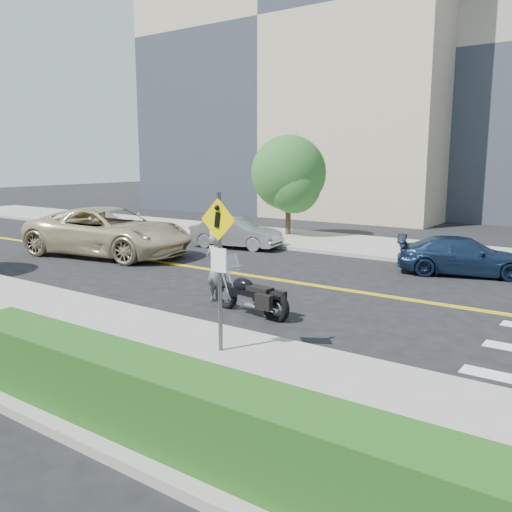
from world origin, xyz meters
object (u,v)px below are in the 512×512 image
object	(u,v)px
motorcycle	(251,286)
parked_car_white	(98,222)
parked_car_blue	(464,256)
motorcyclist	(217,265)
parked_car_silver	(236,233)
suv	(109,232)
pedestrian_sign	(219,257)

from	to	relation	value
motorcycle	parked_car_white	bearing A→B (deg)	161.40
motorcycle	parked_car_blue	world-z (taller)	motorcycle
parked_car_white	parked_car_blue	size ratio (longest dim) A/B	0.96
parked_car_white	motorcyclist	bearing A→B (deg)	-116.51
parked_car_white	parked_car_silver	distance (m)	7.76
motorcycle	parked_car_silver	world-z (taller)	motorcycle
suv	parked_car_blue	bearing A→B (deg)	-80.43
suv	parked_car_white	distance (m)	5.72
motorcyclist	parked_car_silver	size ratio (longest dim) A/B	0.52
suv	motorcyclist	bearing A→B (deg)	-120.71
motorcyclist	parked_car_blue	size ratio (longest dim) A/B	0.48
pedestrian_sign	parked_car_white	size ratio (longest dim) A/B	0.74
parked_car_silver	parked_car_blue	xyz separation A→B (m)	(9.39, 0.00, -0.03)
motorcycle	parked_car_blue	size ratio (longest dim) A/B	0.54
parked_car_white	parked_car_blue	bearing A→B (deg)	-86.50
motorcyclist	parked_car_silver	world-z (taller)	motorcyclist
motorcyclist	pedestrian_sign	bearing A→B (deg)	133.24
pedestrian_sign	parked_car_blue	distance (m)	10.74
pedestrian_sign	parked_car_white	xyz separation A→B (m)	(-15.36, 9.41, -1.27)
parked_car_white	motorcycle	bearing A→B (deg)	-115.56
pedestrian_sign	suv	distance (m)	12.35
motorcyclist	parked_car_blue	bearing A→B (deg)	-117.49
pedestrian_sign	parked_car_silver	world-z (taller)	pedestrian_sign
pedestrian_sign	suv	bearing A→B (deg)	149.83
suv	parked_car_silver	size ratio (longest dim) A/B	1.73
pedestrian_sign	parked_car_silver	distance (m)	13.09
pedestrian_sign	motorcycle	size ratio (longest dim) A/B	1.30
motorcycle	parked_car_silver	size ratio (longest dim) A/B	0.59
motorcyclist	motorcycle	world-z (taller)	motorcyclist
pedestrian_sign	motorcyclist	xyz separation A→B (m)	(-2.64, 3.12, -0.95)
pedestrian_sign	motorcyclist	size ratio (longest dim) A/B	1.49
motorcyclist	parked_car_blue	world-z (taller)	motorcyclist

